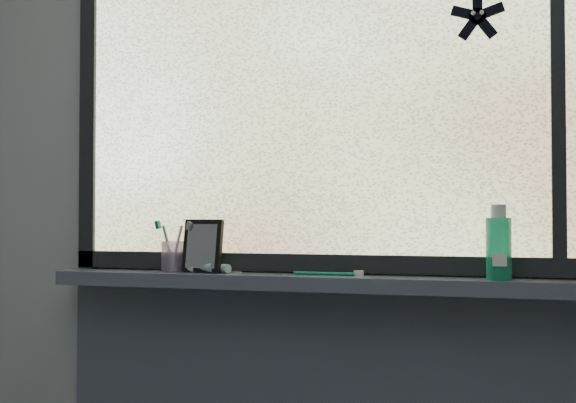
{
  "coord_description": "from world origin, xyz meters",
  "views": [
    {
      "loc": [
        0.34,
        -0.51,
        1.18
      ],
      "look_at": [
        -0.07,
        1.05,
        1.22
      ],
      "focal_mm": 40.0,
      "sensor_mm": 36.0,
      "label": 1
    }
  ],
  "objects": [
    {
      "name": "starfish_sticker",
      "position": [
        0.4,
        1.27,
        1.72
      ],
      "size": [
        0.15,
        0.02,
        0.15
      ],
      "primitive_type": null,
      "color": "black",
      "rests_on": "window_pane"
    },
    {
      "name": "frame_bottom",
      "position": [
        0.0,
        1.28,
        1.05
      ],
      "size": [
        1.6,
        0.03,
        0.05
      ],
      "primitive_type": "cube",
      "color": "black",
      "rests_on": "windowsill"
    },
    {
      "name": "toothbrush_lying",
      "position": [
        -0.01,
        1.23,
        1.03
      ],
      "size": [
        0.21,
        0.02,
        0.01
      ],
      "primitive_type": null,
      "rotation": [
        0.0,
        0.0,
        -0.01
      ],
      "color": "#0D755C",
      "rests_on": "windowsill"
    },
    {
      "name": "frame_left",
      "position": [
        -0.78,
        1.28,
        1.53
      ],
      "size": [
        0.05,
        0.03,
        1.1
      ],
      "primitive_type": "cube",
      "color": "black",
      "rests_on": "wall_back"
    },
    {
      "name": "toothbrush_cup",
      "position": [
        -0.47,
        1.23,
        1.06
      ],
      "size": [
        0.08,
        0.08,
        0.09
      ],
      "primitive_type": "cylinder",
      "rotation": [
        0.0,
        0.0,
        -0.2
      ],
      "color": "#CBA8DF",
      "rests_on": "windowsill"
    },
    {
      "name": "toothpaste_tube",
      "position": [
        -0.34,
        1.22,
        1.04
      ],
      "size": [
        0.18,
        0.11,
        0.03
      ],
      "primitive_type": null,
      "rotation": [
        0.0,
        0.0,
        -0.41
      ],
      "color": "silver",
      "rests_on": "windowsill"
    },
    {
      "name": "windowsill",
      "position": [
        0.0,
        1.23,
        1.0
      ],
      "size": [
        1.62,
        0.14,
        0.04
      ],
      "primitive_type": "cube",
      "color": "#45495C",
      "rests_on": "wall_back"
    },
    {
      "name": "frame_mullion",
      "position": [
        0.6,
        1.28,
        1.53
      ],
      "size": [
        0.03,
        0.03,
        1.0
      ],
      "primitive_type": "cube",
      "color": "black",
      "rests_on": "wall_back"
    },
    {
      "name": "mouthwash_bottle",
      "position": [
        0.45,
        1.21,
        1.12
      ],
      "size": [
        0.07,
        0.07,
        0.16
      ],
      "primitive_type": "cylinder",
      "rotation": [
        0.0,
        0.0,
        -0.14
      ],
      "color": "#20A97D",
      "rests_on": "windowsill"
    },
    {
      "name": "window_pane",
      "position": [
        0.0,
        1.28,
        1.53
      ],
      "size": [
        1.5,
        0.01,
        1.0
      ],
      "primitive_type": "cube",
      "color": "silver",
      "rests_on": "wall_back"
    },
    {
      "name": "wall_back",
      "position": [
        0.0,
        1.3,
        1.25
      ],
      "size": [
        3.0,
        0.01,
        2.5
      ],
      "primitive_type": "cube",
      "color": "#9EA3A8",
      "rests_on": "ground"
    },
    {
      "name": "vanity_mirror",
      "position": [
        -0.37,
        1.23,
        1.1
      ],
      "size": [
        0.13,
        0.08,
        0.15
      ],
      "primitive_type": "cube",
      "rotation": [
        0.0,
        0.0,
        -0.15
      ],
      "color": "black",
      "rests_on": "windowsill"
    }
  ]
}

